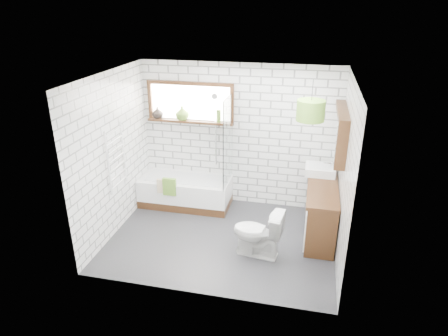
% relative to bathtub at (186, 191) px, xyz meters
% --- Properties ---
extents(floor, '(3.40, 2.60, 0.01)m').
position_rel_bathtub_xyz_m(floor, '(0.89, -0.95, -0.26)').
color(floor, '#27272B').
rests_on(floor, ground).
extents(ceiling, '(3.40, 2.60, 0.01)m').
position_rel_bathtub_xyz_m(ceiling, '(0.89, -0.95, 2.25)').
color(ceiling, white).
rests_on(ceiling, ground).
extents(wall_back, '(3.40, 0.01, 2.50)m').
position_rel_bathtub_xyz_m(wall_back, '(0.89, 0.36, 0.99)').
color(wall_back, white).
rests_on(wall_back, ground).
extents(wall_front, '(3.40, 0.01, 2.50)m').
position_rel_bathtub_xyz_m(wall_front, '(0.89, -2.25, 0.99)').
color(wall_front, white).
rests_on(wall_front, ground).
extents(wall_left, '(0.01, 2.60, 2.50)m').
position_rel_bathtub_xyz_m(wall_left, '(-0.81, -0.95, 0.99)').
color(wall_left, white).
rests_on(wall_left, ground).
extents(wall_right, '(0.01, 2.60, 2.50)m').
position_rel_bathtub_xyz_m(wall_right, '(2.60, -0.95, 0.99)').
color(wall_right, white).
rests_on(wall_right, ground).
extents(window, '(1.52, 0.16, 0.68)m').
position_rel_bathtub_xyz_m(window, '(0.04, 0.31, 1.54)').
color(window, '#321B0D').
rests_on(window, wall_back).
extents(towel_radiator, '(0.06, 0.52, 1.00)m').
position_rel_bathtub_xyz_m(towel_radiator, '(-0.77, -0.95, 0.94)').
color(towel_radiator, white).
rests_on(towel_radiator, wall_left).
extents(mirror_cabinet, '(0.16, 1.20, 0.70)m').
position_rel_bathtub_xyz_m(mirror_cabinet, '(2.51, -0.35, 1.39)').
color(mirror_cabinet, '#321B0D').
rests_on(mirror_cabinet, wall_right).
extents(shower_riser, '(0.02, 0.02, 1.30)m').
position_rel_bathtub_xyz_m(shower_riser, '(0.49, 0.31, 1.09)').
color(shower_riser, silver).
rests_on(shower_riser, wall_back).
extents(bathtub, '(1.59, 0.70, 0.52)m').
position_rel_bathtub_xyz_m(bathtub, '(0.00, 0.00, 0.00)').
color(bathtub, white).
rests_on(bathtub, floor).
extents(shower_screen, '(0.02, 0.72, 1.50)m').
position_rel_bathtub_xyz_m(shower_screen, '(0.78, 0.00, 1.01)').
color(shower_screen, white).
rests_on(shower_screen, bathtub).
extents(towel_green, '(0.23, 0.06, 0.31)m').
position_rel_bathtub_xyz_m(towel_green, '(-0.16, -0.35, 0.24)').
color(towel_green, '#558327').
rests_on(towel_green, bathtub).
extents(towel_beige, '(0.19, 0.05, 0.25)m').
position_rel_bathtub_xyz_m(towel_beige, '(-0.29, -0.35, 0.24)').
color(towel_beige, tan).
rests_on(towel_beige, bathtub).
extents(vanity, '(0.46, 1.43, 0.82)m').
position_rel_bathtub_xyz_m(vanity, '(2.36, -0.48, 0.15)').
color(vanity, '#321B0D').
rests_on(vanity, floor).
extents(basin, '(0.47, 0.42, 0.14)m').
position_rel_bathtub_xyz_m(basin, '(2.30, 0.02, 0.63)').
color(basin, white).
rests_on(basin, vanity).
extents(tap, '(0.03, 0.03, 0.15)m').
position_rel_bathtub_xyz_m(tap, '(2.46, 0.02, 0.68)').
color(tap, silver).
rests_on(tap, vanity).
extents(toilet, '(0.50, 0.76, 0.73)m').
position_rel_bathtub_xyz_m(toilet, '(1.48, -1.25, 0.11)').
color(toilet, white).
rests_on(toilet, floor).
extents(vase_olive, '(0.28, 0.28, 0.24)m').
position_rel_bathtub_xyz_m(vase_olive, '(-0.10, 0.28, 1.34)').
color(vase_olive, olive).
rests_on(vase_olive, window).
extents(vase_dark, '(0.23, 0.23, 0.20)m').
position_rel_bathtub_xyz_m(vase_dark, '(-0.55, 0.28, 1.32)').
color(vase_dark, black).
rests_on(vase_dark, window).
extents(bottle, '(0.09, 0.09, 0.21)m').
position_rel_bathtub_xyz_m(bottle, '(0.55, 0.28, 1.33)').
color(bottle, olive).
rests_on(bottle, window).
extents(pendant, '(0.37, 0.37, 0.27)m').
position_rel_bathtub_xyz_m(pendant, '(2.07, -0.91, 1.84)').
color(pendant, '#558327').
rests_on(pendant, ceiling).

